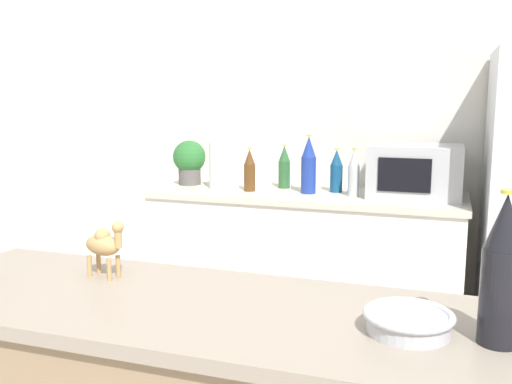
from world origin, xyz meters
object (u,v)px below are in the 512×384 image
at_px(microwave, 415,171).
at_px(camel_figurine_second, 104,244).
at_px(back_bottle_1, 284,167).
at_px(potted_plant, 189,160).
at_px(back_bottle_3, 354,173).
at_px(paper_towel_roll, 219,165).
at_px(back_bottle_4, 250,171).
at_px(back_bottle_0, 309,165).
at_px(wine_bottle, 502,272).
at_px(fruit_bowl, 408,321).
at_px(back_bottle_2, 336,171).

distance_m(microwave, camel_figurine_second, 1.94).
height_order(microwave, back_bottle_1, microwave).
xyz_separation_m(potted_plant, back_bottle_3, (1.02, -0.09, -0.02)).
distance_m(paper_towel_roll, back_bottle_4, 0.20).
xyz_separation_m(back_bottle_0, back_bottle_3, (0.26, -0.02, -0.03)).
relative_size(paper_towel_roll, back_bottle_3, 1.04).
xyz_separation_m(back_bottle_3, camel_figurine_second, (-0.44, -1.71, -0.00)).
bearing_deg(back_bottle_0, microwave, 6.83).
height_order(back_bottle_4, camel_figurine_second, back_bottle_4).
height_order(back_bottle_0, wine_bottle, wine_bottle).
xyz_separation_m(back_bottle_4, fruit_bowl, (1.01, -1.81, -0.07)).
xyz_separation_m(back_bottle_1, back_bottle_2, (0.32, -0.05, -0.00)).
distance_m(back_bottle_4, camel_figurine_second, 1.69).
relative_size(potted_plant, back_bottle_2, 1.09).
height_order(back_bottle_3, fruit_bowl, back_bottle_3).
relative_size(potted_plant, microwave, 0.56).
bearing_deg(back_bottle_0, wine_bottle, -65.07).
xyz_separation_m(microwave, camel_figurine_second, (-0.75, -1.79, -0.02)).
distance_m(back_bottle_0, wine_bottle, 2.03).
xyz_separation_m(microwave, fruit_bowl, (0.10, -1.91, -0.09)).
bearing_deg(microwave, back_bottle_4, -173.34).
height_order(paper_towel_roll, back_bottle_0, back_bottle_0).
bearing_deg(camel_figurine_second, back_bottle_0, 84.11).
relative_size(back_bottle_3, camel_figurine_second, 1.54).
height_order(back_bottle_2, back_bottle_4, same).
height_order(microwave, camel_figurine_second, microwave).
distance_m(back_bottle_3, camel_figurine_second, 1.76).
relative_size(microwave, fruit_bowl, 2.41).
relative_size(back_bottle_1, back_bottle_3, 0.99).
height_order(potted_plant, back_bottle_0, back_bottle_0).
relative_size(back_bottle_4, camel_figurine_second, 1.46).
xyz_separation_m(potted_plant, wine_bottle, (1.62, -1.91, 0.03)).
xyz_separation_m(back_bottle_3, fruit_bowl, (0.41, -1.83, -0.07)).
xyz_separation_m(microwave, back_bottle_4, (-0.91, -0.11, -0.02)).
bearing_deg(potted_plant, paper_towel_roll, -19.23).
bearing_deg(back_bottle_4, wine_bottle, -56.56).
relative_size(microwave, camel_figurine_second, 2.84).
distance_m(fruit_bowl, camel_figurine_second, 0.86).
bearing_deg(back_bottle_0, camel_figurine_second, -95.89).
relative_size(back_bottle_2, camel_figurine_second, 1.47).
relative_size(microwave, back_bottle_1, 1.87).
height_order(wine_bottle, camel_figurine_second, wine_bottle).
relative_size(back_bottle_1, back_bottle_4, 1.04).
bearing_deg(back_bottle_1, back_bottle_0, -36.77).
bearing_deg(wine_bottle, back_bottle_1, 117.65).
xyz_separation_m(paper_towel_roll, camel_figurine_second, (0.36, -1.72, -0.02)).
bearing_deg(back_bottle_0, back_bottle_3, -3.50).
distance_m(microwave, back_bottle_0, 0.57).
xyz_separation_m(back_bottle_4, wine_bottle, (1.19, -1.80, 0.06)).
bearing_deg(back_bottle_0, back_bottle_4, -173.63).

